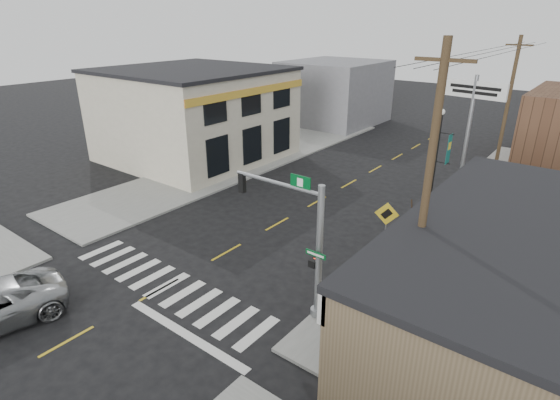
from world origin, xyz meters
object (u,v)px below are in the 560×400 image
Objects in this scene: lamp_post at (437,157)px; utility_pole_far at (507,108)px; fire_hydrant at (361,279)px; dance_center_sign at (472,110)px; guide_sign at (422,242)px; utility_pole_near at (426,198)px; bare_tree at (431,212)px; traffic_signal_pole at (305,234)px.

lamp_post is 0.65× the size of utility_pole_far.
dance_center_sign is at bearing 88.94° from fire_hydrant.
guide_sign is 5.01m from utility_pole_near.
utility_pole_far is at bearing 94.18° from bare_tree.
utility_pole_near reaches higher than dance_center_sign.
utility_pole_far is (-1.27, 17.36, 1.16)m from bare_tree.
dance_center_sign is at bearing -92.46° from utility_pole_far.
guide_sign is at bearing -72.52° from dance_center_sign.
fire_hydrant is at bearing 153.91° from utility_pole_near.
dance_center_sign is at bearing 82.94° from guide_sign.
traffic_signal_pole reaches higher than fire_hydrant.
traffic_signal_pole is at bearing -113.16° from lamp_post.
dance_center_sign is 0.80× the size of utility_pole_far.
guide_sign is at bearing -92.92° from lamp_post.
lamp_post is at bearing 105.67° from utility_pole_near.
bare_tree is 2.71m from utility_pole_near.
dance_center_sign is at bearing 99.55° from utility_pole_near.
fire_hydrant is 18.92m from utility_pole_far.
traffic_signal_pole is 4.86m from bare_tree.
traffic_signal_pole is 0.72× the size of dance_center_sign.
guide_sign is at bearing 114.42° from bare_tree.
bare_tree is 17.44m from utility_pole_far.
guide_sign is 3.29× the size of fire_hydrant.
dance_center_sign reaches higher than lamp_post.
utility_pole_near reaches higher than bare_tree.
utility_pole_near is at bearing -92.83° from lamp_post.
fire_hydrant is at bearing 67.78° from traffic_signal_pole.
fire_hydrant is 0.08× the size of utility_pole_far.
bare_tree is (3.21, 3.63, 0.45)m from traffic_signal_pole.
utility_pole_near reaches higher than fire_hydrant.
dance_center_sign is at bearing 85.26° from traffic_signal_pole.
utility_pole_far reaches higher than fire_hydrant.
dance_center_sign is 6.46m from utility_pole_far.
dance_center_sign is (0.51, 3.38, 2.06)m from lamp_post.
lamp_post is 1.30× the size of bare_tree.
fire_hydrant is at bearing -81.37° from dance_center_sign.
utility_pole_far is at bearing 94.47° from utility_pole_near.
bare_tree is at bearing -70.50° from dance_center_sign.
utility_pole_far reaches higher than traffic_signal_pole.
utility_pole_near is at bearing -81.77° from utility_pole_far.
traffic_signal_pole is 14.85m from dance_center_sign.
fire_hydrant is at bearing -154.28° from bare_tree.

